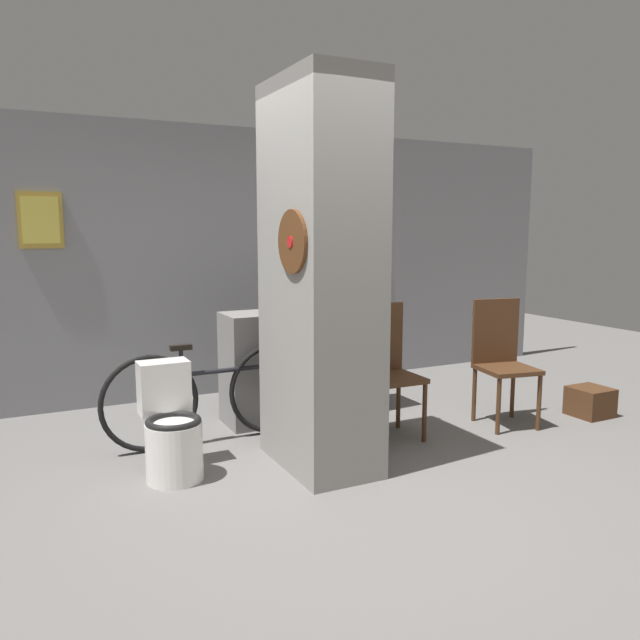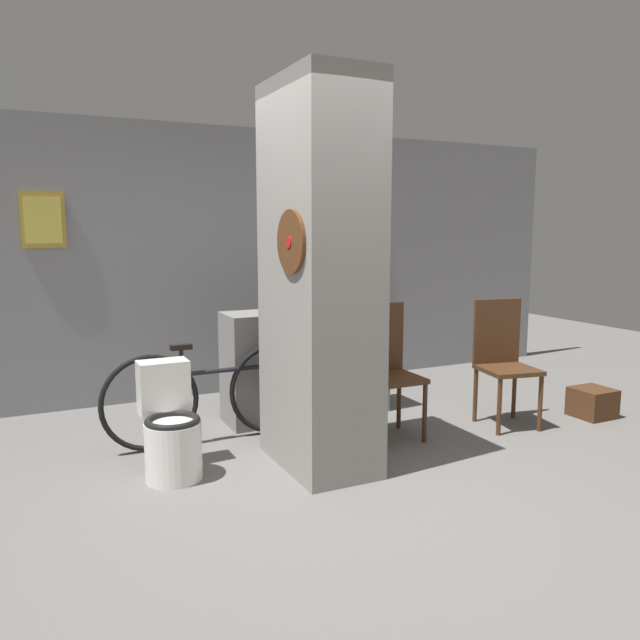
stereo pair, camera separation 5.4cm
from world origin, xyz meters
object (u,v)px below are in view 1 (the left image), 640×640
Objects in this scene: chair_near_pillar at (386,365)px; chair_by_doorway at (502,356)px; bottle_tall at (308,295)px; toilet at (171,430)px; bicycle at (214,394)px.

chair_by_doorway is at bearing -7.74° from chair_near_pillar.
chair_near_pillar is at bearing -178.82° from chair_by_doorway.
chair_by_doorway is 1.71m from bottle_tall.
chair_near_pillar is (1.72, 0.08, 0.25)m from toilet.
toilet is 0.72× the size of chair_by_doorway.
toilet is 0.44× the size of bicycle.
chair_by_doorway is 2.39m from bicycle.
bicycle is 4.99× the size of bottle_tall.
bottle_tall is at bearing 31.15° from toilet.
bottle_tall reaches higher than chair_by_doorway.
bicycle is at bearing 49.09° from toilet.
toilet is 1.81m from bottle_tall.
chair_near_pillar is 1.00× the size of chair_by_doorway.
chair_by_doorway is 0.61× the size of bicycle.
chair_near_pillar and chair_by_doorway have the same top height.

